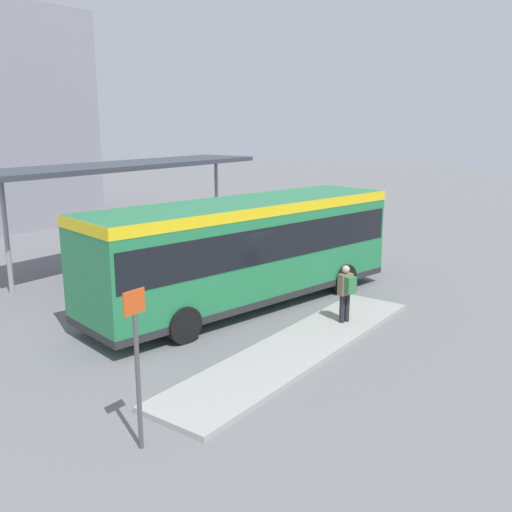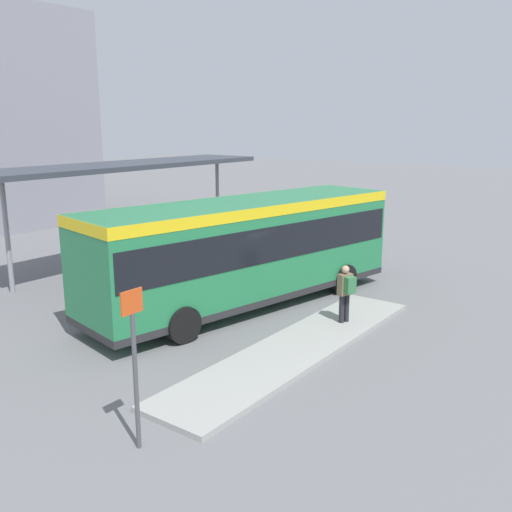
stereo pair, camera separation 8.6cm
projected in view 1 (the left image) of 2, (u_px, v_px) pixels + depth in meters
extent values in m
plane|color=slate|center=(246.00, 305.00, 17.28)|extent=(120.00, 120.00, 0.00)
cube|color=#9E9E99|center=(299.00, 347.00, 13.88)|extent=(9.03, 1.80, 0.12)
cube|color=#237A47|center=(246.00, 248.00, 16.87)|extent=(10.49, 4.44, 2.82)
cube|color=yellow|center=(246.00, 206.00, 16.58)|extent=(10.52, 4.46, 0.30)
cube|color=black|center=(246.00, 237.00, 16.79)|extent=(10.30, 4.43, 0.99)
cube|color=black|center=(353.00, 218.00, 20.14)|extent=(0.53, 2.30, 1.09)
cube|color=#28282B|center=(246.00, 291.00, 17.17)|extent=(10.51, 4.45, 0.20)
cylinder|color=black|center=(290.00, 265.00, 20.12)|extent=(0.99, 0.46, 0.95)
cylinder|color=black|center=(344.00, 279.00, 18.38)|extent=(0.99, 0.46, 0.95)
cylinder|color=black|center=(133.00, 303.00, 15.95)|extent=(0.99, 0.46, 0.95)
cylinder|color=black|center=(184.00, 325.00, 14.21)|extent=(0.99, 0.46, 0.95)
cylinder|color=#232328|center=(342.00, 309.00, 15.35)|extent=(0.14, 0.14, 0.77)
cylinder|color=#232328|center=(347.00, 308.00, 15.44)|extent=(0.14, 0.14, 0.77)
cube|color=#7A664C|center=(345.00, 284.00, 15.24)|extent=(0.43, 0.33, 0.58)
cube|color=#337542|center=(350.00, 285.00, 15.07)|extent=(0.34, 0.28, 0.44)
sphere|color=tan|center=(346.00, 269.00, 15.14)|extent=(0.21, 0.21, 0.21)
torus|color=black|center=(277.00, 238.00, 25.64)|extent=(0.11, 0.67, 0.67)
torus|color=black|center=(293.00, 240.00, 25.06)|extent=(0.11, 0.67, 0.67)
cylinder|color=silver|center=(285.00, 234.00, 25.30)|extent=(0.10, 0.71, 0.04)
cylinder|color=silver|center=(288.00, 236.00, 25.21)|extent=(0.04, 0.04, 0.33)
cube|color=black|center=(288.00, 232.00, 25.17)|extent=(0.09, 0.19, 0.04)
cylinder|color=silver|center=(279.00, 231.00, 25.52)|extent=(0.48, 0.08, 0.03)
torus|color=black|center=(277.00, 238.00, 25.58)|extent=(0.07, 0.68, 0.68)
torus|color=black|center=(261.00, 236.00, 26.07)|extent=(0.07, 0.68, 0.68)
cylinder|color=gold|center=(269.00, 232.00, 25.77)|extent=(0.06, 0.71, 0.04)
cylinder|color=gold|center=(266.00, 233.00, 25.88)|extent=(0.04, 0.04, 0.33)
cube|color=black|center=(266.00, 229.00, 25.84)|extent=(0.08, 0.18, 0.04)
cylinder|color=gold|center=(276.00, 231.00, 25.56)|extent=(0.48, 0.05, 0.03)
cube|color=#383D47|center=(128.00, 165.00, 21.69)|extent=(12.15, 2.81, 0.18)
cylinder|color=gray|center=(6.00, 237.00, 18.08)|extent=(0.16, 0.16, 3.71)
cylinder|color=gray|center=(216.00, 201.00, 26.18)|extent=(0.16, 0.16, 3.71)
cylinder|color=slate|center=(132.00, 277.00, 19.54)|extent=(0.86, 0.86, 0.45)
sphere|color=#337F38|center=(131.00, 260.00, 19.41)|extent=(0.99, 0.99, 0.99)
cylinder|color=#4C4C51|center=(138.00, 383.00, 9.43)|extent=(0.08, 0.08, 2.40)
cube|color=#D84C19|center=(134.00, 302.00, 9.11)|extent=(0.44, 0.03, 0.40)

